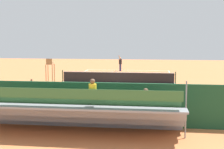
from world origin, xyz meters
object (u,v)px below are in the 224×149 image
(courtside_bench, at_px, (148,111))
(tennis_racket, at_px, (114,71))
(tennis_net, at_px, (118,77))
(equipment_bag, at_px, (110,118))
(umpire_chair, at_px, (50,68))
(tennis_ball_near, at_px, (104,71))
(tennis_ball_far, at_px, (101,73))
(tennis_player, at_px, (120,63))
(line_judge, at_px, (29,97))
(bleacher_stand, at_px, (78,112))

(courtside_bench, distance_m, tennis_racket, 23.68)
(tennis_net, distance_m, equipment_bag, 13.45)
(tennis_racket, bearing_deg, courtside_bench, 100.97)
(umpire_chair, height_order, tennis_ball_near, umpire_chair)
(tennis_ball_far, bearing_deg, umpire_chair, 63.77)
(courtside_bench, xyz_separation_m, tennis_player, (3.78, -23.10, 0.46))
(line_judge, bearing_deg, courtside_bench, 176.30)
(bleacher_stand, xyz_separation_m, umpire_chair, (6.22, -15.03, 0.39))
(bleacher_stand, bearing_deg, tennis_ball_near, -83.63)
(umpire_chair, bearing_deg, tennis_net, -177.11)
(tennis_player, height_order, line_judge, same)
(tennis_ball_far, relative_size, line_judge, 0.03)
(tennis_player, bearing_deg, courtside_bench, 99.29)
(tennis_racket, xyz_separation_m, line_judge, (1.61, 22.85, 1.00))
(bleacher_stand, height_order, umpire_chair, bleacher_stand)
(tennis_player, distance_m, line_judge, 22.82)
(tennis_ball_far, bearing_deg, equipment_bag, 100.71)
(tennis_net, height_order, bleacher_stand, bleacher_stand)
(tennis_net, relative_size, courtside_bench, 5.72)
(tennis_net, relative_size, tennis_ball_far, 156.06)
(tennis_racket, bearing_deg, line_judge, 85.96)
(courtside_bench, bearing_deg, line_judge, -3.70)
(umpire_chair, height_order, tennis_ball_far, umpire_chair)
(tennis_ball_far, distance_m, line_judge, 19.73)
(courtside_bench, xyz_separation_m, line_judge, (6.12, -0.40, 0.46))
(tennis_net, xyz_separation_m, tennis_ball_near, (2.70, -9.03, -0.47))
(courtside_bench, relative_size, tennis_racket, 3.12)
(bleacher_stand, distance_m, tennis_racket, 25.38)
(bleacher_stand, bearing_deg, umpire_chair, -67.51)
(umpire_chair, height_order, courtside_bench, umpire_chair)
(equipment_bag, distance_m, line_judge, 4.40)
(tennis_racket, bearing_deg, equipment_bag, 96.53)
(tennis_net, bearing_deg, tennis_player, -85.32)
(bleacher_stand, xyz_separation_m, tennis_ball_far, (2.70, -22.17, -0.89))
(umpire_chair, xyz_separation_m, line_judge, (-3.05, 12.56, -0.30))
(courtside_bench, height_order, line_judge, line_judge)
(tennis_net, distance_m, tennis_ball_far, 7.35)
(tennis_player, bearing_deg, tennis_ball_near, 22.80)
(equipment_bag, bearing_deg, courtside_bench, -175.99)
(umpire_chair, height_order, tennis_racket, umpire_chair)
(tennis_ball_near, height_order, tennis_ball_far, same)
(courtside_bench, relative_size, tennis_ball_far, 27.27)
(tennis_player, bearing_deg, tennis_racket, -11.05)
(bleacher_stand, distance_m, umpire_chair, 16.27)
(bleacher_stand, distance_m, equipment_bag, 2.36)
(bleacher_stand, distance_m, tennis_ball_near, 24.54)
(bleacher_stand, bearing_deg, line_judge, -37.91)
(equipment_bag, distance_m, tennis_ball_far, 20.59)
(umpire_chair, distance_m, tennis_racket, 11.37)
(equipment_bag, relative_size, tennis_ball_near, 13.64)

